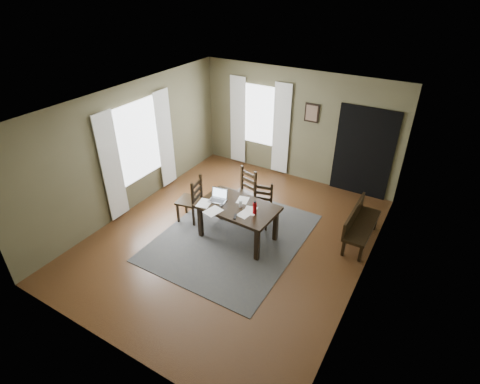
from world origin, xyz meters
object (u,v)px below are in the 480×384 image
Objects in this scene: water_bottle at (255,208)px; chair_back_left at (244,193)px; chair_back_right at (262,206)px; bench at (359,222)px; dining_table at (238,210)px; laptop at (219,197)px; chair_end at (191,200)px.

chair_back_left is at bearing 130.36° from water_bottle.
chair_back_left is 1.14× the size of chair_back_right.
chair_back_left is 0.79× the size of bench.
chair_back_right is (0.17, 0.66, -0.22)m from dining_table.
dining_table is 4.20× the size of laptop.
chair_back_right is at bearing 103.30° from bench.
laptop is 0.83m from water_bottle.
chair_back_left is at bearing 122.62° from chair_end.
chair_end is 0.78m from laptop.
bench is at bearing 14.20° from laptop.
water_bottle is (0.39, -0.05, 0.21)m from dining_table.
bench is 2.75m from laptop.
water_bottle is at bearing -35.54° from chair_back_left.
chair_back_left is 1.18m from water_bottle.
chair_back_left is 3.97× the size of water_bottle.
dining_table is 0.88m from chair_back_left.
laptop reaches higher than dining_table.
laptop is 1.40× the size of water_bottle.
dining_table is 0.45m from water_bottle.
bench is (2.39, 0.30, -0.07)m from chair_back_left.
water_bottle is (0.73, -0.86, 0.37)m from chair_back_left.
dining_table is 0.72m from chair_back_right.
laptop is (-0.61, -0.66, 0.37)m from chair_back_right.
chair_end is 1.46m from chair_back_right.
dining_table is 1.69× the size of chair_back_right.
chair_end reaches higher than water_bottle.
chair_end is 1.11m from chair_back_left.
dining_table is at bearing 118.35° from bench.
chair_back_left is (0.82, 0.76, 0.01)m from chair_end.
chair_end is at bearing 166.72° from laptop.
dining_table is at bearing -117.78° from chair_back_right.
chair_back_right is at bearing 78.14° from dining_table.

